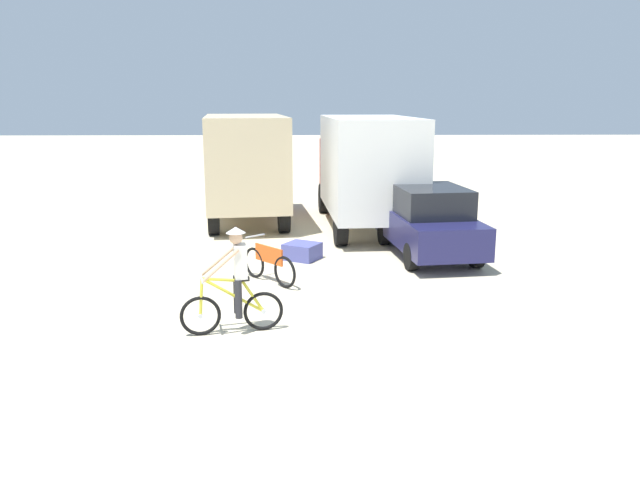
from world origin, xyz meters
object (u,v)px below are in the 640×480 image
supply_crate (302,251)px  bicycle_spare (269,265)px  cyclist_orange_shirt (235,284)px  box_truck_white_box (366,167)px  box_truck_tan_camper (245,162)px  sedan_parked (428,221)px

supply_crate → bicycle_spare: bearing=-109.4°
cyclist_orange_shirt → supply_crate: bearing=77.5°
supply_crate → box_truck_white_box: bearing=63.3°
box_truck_white_box → supply_crate: box_truck_white_box is taller
box_truck_tan_camper → bicycle_spare: bearing=-81.0°
bicycle_spare → supply_crate: (0.70, 1.98, -0.20)m
bicycle_spare → supply_crate: 2.11m
bicycle_spare → box_truck_white_box: bearing=65.7°
sedan_parked → box_truck_tan_camper: bearing=134.9°
cyclist_orange_shirt → supply_crate: 5.05m
box_truck_tan_camper → cyclist_orange_shirt: bearing=-85.7°
box_truck_white_box → sedan_parked: bearing=-70.5°
sedan_parked → supply_crate: (-3.14, -0.29, -0.68)m
box_truck_white_box → cyclist_orange_shirt: bearing=-109.0°
box_truck_white_box → bicycle_spare: (-2.60, -5.76, -1.48)m
bicycle_spare → cyclist_orange_shirt: bearing=-97.6°
cyclist_orange_shirt → box_truck_white_box: bearing=71.0°
box_truck_tan_camper → bicycle_spare: 7.50m
sedan_parked → bicycle_spare: sedan_parked is taller
box_truck_tan_camper → box_truck_white_box: same height
supply_crate → sedan_parked: bearing=5.2°
box_truck_white_box → supply_crate: bearing=-116.7°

